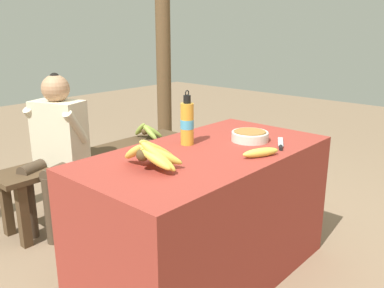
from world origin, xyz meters
TOP-DOWN VIEW (x-y plane):
  - ground_plane at (0.00, 0.00)m, footprint 12.00×12.00m
  - market_counter at (0.00, 0.00)m, footprint 1.42×0.74m
  - banana_bunch_ripe at (-0.39, 0.01)m, footprint 0.23×0.34m
  - serving_bowl at (0.32, -0.06)m, footprint 0.21×0.21m
  - water_bottle at (0.02, 0.16)m, footprint 0.07×0.07m
  - loose_banana_front at (0.10, -0.27)m, footprint 0.21×0.13m
  - knife at (0.33, -0.25)m, footprint 0.22×0.14m
  - wooden_bench at (0.17, 1.18)m, footprint 1.61×0.32m
  - seated_vendor at (-0.23, 1.14)m, footprint 0.47×0.43m
  - banana_bunch_green at (0.65, 1.19)m, footprint 0.19×0.31m
  - support_post_far at (1.28, 1.63)m, footprint 0.14×0.14m

SIDE VIEW (x-z plane):
  - ground_plane at x=0.00m, z-range 0.00..0.00m
  - market_counter at x=0.00m, z-range 0.00..0.75m
  - wooden_bench at x=0.17m, z-range 0.15..0.61m
  - banana_bunch_green at x=0.65m, z-range 0.45..0.61m
  - seated_vendor at x=-0.23m, z-range 0.09..1.18m
  - knife at x=0.33m, z-range 0.75..0.77m
  - loose_banana_front at x=0.10m, z-range 0.75..0.79m
  - serving_bowl at x=0.32m, z-range 0.75..0.81m
  - banana_bunch_ripe at x=-0.39m, z-range 0.74..0.90m
  - water_bottle at x=0.02m, z-range 0.72..1.02m
  - support_post_far at x=1.28m, z-range 0.00..2.20m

